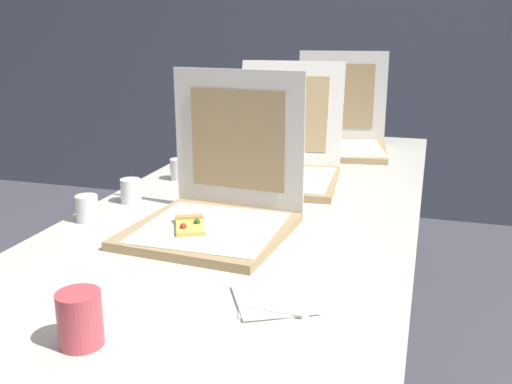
# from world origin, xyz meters

# --- Properties ---
(wall_back) EXTENTS (10.00, 0.10, 2.60)m
(wall_back) POSITION_xyz_m (0.00, 2.76, 1.30)
(wall_back) COLOR slate
(wall_back) RESTS_ON ground
(table) EXTENTS (0.92, 2.14, 0.72)m
(table) POSITION_xyz_m (0.00, 0.59, 0.68)
(table) COLOR silver
(table) RESTS_ON ground
(pizza_box_front) EXTENTS (0.40, 0.40, 0.39)m
(pizza_box_front) POSITION_xyz_m (-0.04, 0.27, 0.78)
(pizza_box_front) COLOR tan
(pizza_box_front) RESTS_ON table
(pizza_box_middle) EXTENTS (0.41, 0.52, 0.38)m
(pizza_box_middle) POSITION_xyz_m (0.00, 0.78, 0.78)
(pizza_box_middle) COLOR tan
(pizza_box_middle) RESTS_ON table
(pizza_box_back) EXTENTS (0.42, 0.44, 0.39)m
(pizza_box_back) POSITION_xyz_m (0.12, 1.30, 0.78)
(pizza_box_back) COLOR tan
(pizza_box_back) RESTS_ON table
(cup_white_far) EXTENTS (0.06, 0.06, 0.07)m
(cup_white_far) POSITION_xyz_m (-0.24, 0.92, 0.76)
(cup_white_far) COLOR white
(cup_white_far) RESTS_ON table
(cup_white_near_center) EXTENTS (0.06, 0.06, 0.07)m
(cup_white_near_center) POSITION_xyz_m (-0.36, 0.41, 0.76)
(cup_white_near_center) COLOR white
(cup_white_near_center) RESTS_ON table
(cup_white_near_left) EXTENTS (0.06, 0.06, 0.07)m
(cup_white_near_left) POSITION_xyz_m (-0.39, 0.23, 0.76)
(cup_white_near_left) COLOR white
(cup_white_near_left) RESTS_ON table
(cup_white_mid) EXTENTS (0.06, 0.06, 0.07)m
(cup_white_mid) POSITION_xyz_m (-0.33, 0.69, 0.76)
(cup_white_mid) COLOR white
(cup_white_mid) RESTS_ON table
(cup_printed_front) EXTENTS (0.07, 0.07, 0.09)m
(cup_printed_front) POSITION_xyz_m (-0.06, -0.31, 0.77)
(cup_printed_front) COLOR #D14C56
(cup_printed_front) RESTS_ON table
(napkin_pile) EXTENTS (0.20, 0.20, 0.01)m
(napkin_pile) POSITION_xyz_m (0.21, -0.07, 0.73)
(napkin_pile) COLOR white
(napkin_pile) RESTS_ON table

